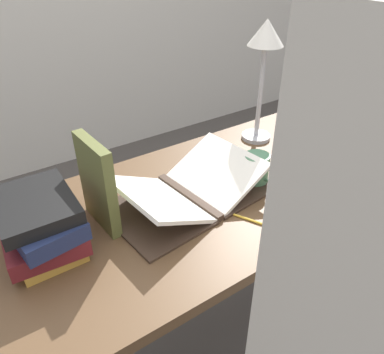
# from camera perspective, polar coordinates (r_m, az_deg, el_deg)

# --- Properties ---
(ground_plane) EXTENTS (12.00, 12.00, 0.00)m
(ground_plane) POSITION_cam_1_polar(r_m,az_deg,el_deg) (1.73, 0.45, -24.15)
(ground_plane) COLOR #47423D
(reading_desk) EXTENTS (1.38, 0.66, 0.76)m
(reading_desk) POSITION_cam_1_polar(r_m,az_deg,el_deg) (1.23, 0.59, -7.39)
(reading_desk) COLOR brown
(reading_desk) RESTS_ON ground_plane
(open_book) EXTENTS (0.53, 0.34, 0.11)m
(open_book) POSITION_cam_1_polar(r_m,az_deg,el_deg) (1.14, -0.48, -2.09)
(open_book) COLOR #38281E
(open_book) RESTS_ON reading_desk
(book_stack_tall) EXTENTS (0.20, 0.28, 0.16)m
(book_stack_tall) POSITION_cam_1_polar(r_m,az_deg,el_deg) (1.01, -22.21, -6.65)
(book_stack_tall) COLOR #BC8933
(book_stack_tall) RESTS_ON reading_desk
(book_standing_upright) EXTENTS (0.04, 0.17, 0.26)m
(book_standing_upright) POSITION_cam_1_polar(r_m,az_deg,el_deg) (1.02, -14.20, -1.11)
(book_standing_upright) COLOR brown
(book_standing_upright) RESTS_ON reading_desk
(reading_lamp) EXTENTS (0.13, 0.13, 0.45)m
(reading_lamp) POSITION_cam_1_polar(r_m,az_deg,el_deg) (1.41, 11.02, 18.44)
(reading_lamp) COLOR #ADADB2
(reading_lamp) RESTS_ON reading_desk
(coffee_mug) EXTENTS (0.08, 0.11, 0.10)m
(coffee_mug) POSITION_cam_1_polar(r_m,az_deg,el_deg) (1.22, 9.80, 1.20)
(coffee_mug) COLOR #4C7F5B
(coffee_mug) RESTS_ON reading_desk
(pencil) EXTENTS (0.09, 0.16, 0.01)m
(pencil) POSITION_cam_1_polar(r_m,az_deg,el_deg) (1.08, 9.42, -6.66)
(pencil) COLOR gold
(pencil) RESTS_ON reading_desk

